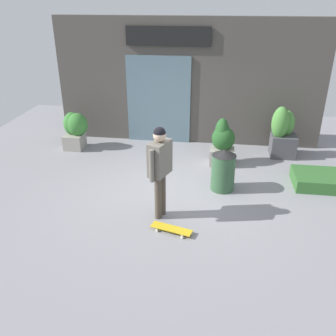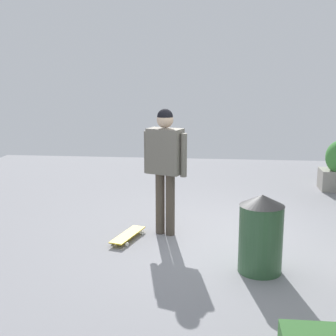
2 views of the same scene
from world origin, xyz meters
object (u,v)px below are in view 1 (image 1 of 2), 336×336
(skateboarder, at_px, (160,163))
(planter_box_left, at_px, (222,142))
(trash_bin, at_px, (223,170))
(planter_box_right, at_px, (283,134))
(planter_box_mid, at_px, (75,128))
(skateboard, at_px, (171,229))

(skateboarder, distance_m, planter_box_left, 2.87)
(trash_bin, bearing_deg, planter_box_right, 53.70)
(trash_bin, bearing_deg, skateboarder, -133.25)
(planter_box_right, xyz_separation_m, planter_box_mid, (-5.49, -0.20, -0.06))
(planter_box_left, xyz_separation_m, planter_box_right, (1.53, 0.69, 0.05))
(skateboarder, bearing_deg, planter_box_left, 86.98)
(skateboard, bearing_deg, planter_box_left, 90.32)
(skateboard, relative_size, planter_box_left, 0.68)
(planter_box_right, xyz_separation_m, trash_bin, (-1.50, -2.04, -0.15))
(planter_box_left, xyz_separation_m, trash_bin, (0.03, -1.35, -0.10))
(skateboarder, bearing_deg, planter_box_mid, 153.36)
(planter_box_mid, distance_m, trash_bin, 4.39)
(planter_box_mid, xyz_separation_m, trash_bin, (3.99, -1.83, -0.09))
(planter_box_left, bearing_deg, planter_box_right, 24.21)
(planter_box_right, bearing_deg, trash_bin, -126.30)
(skateboarder, height_order, planter_box_right, skateboarder)
(planter_box_left, xyz_separation_m, planter_box_mid, (-3.96, 0.48, -0.01))
(skateboard, relative_size, planter_box_right, 0.58)
(skateboarder, distance_m, skateboard, 1.19)
(skateboard, xyz_separation_m, planter_box_mid, (-3.11, 3.55, 0.49))
(skateboard, distance_m, planter_box_mid, 4.75)
(skateboard, bearing_deg, planter_box_mid, 147.00)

